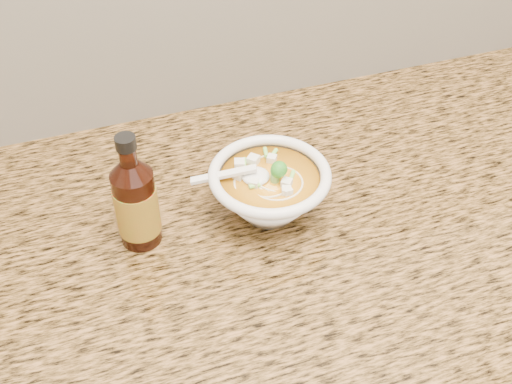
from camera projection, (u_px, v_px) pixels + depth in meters
name	position (u px, v px, depth m)	size (l,w,h in m)	color
cabinet	(318.00, 379.00, 1.26)	(4.00, 0.65, 0.86)	black
counter_slab	(338.00, 216.00, 0.95)	(4.00, 0.68, 0.04)	brown
soup_bowl	(269.00, 191.00, 0.90)	(0.19, 0.17, 0.10)	white
hot_sauce_bottle	(136.00, 203.00, 0.84)	(0.07, 0.07, 0.18)	#371107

